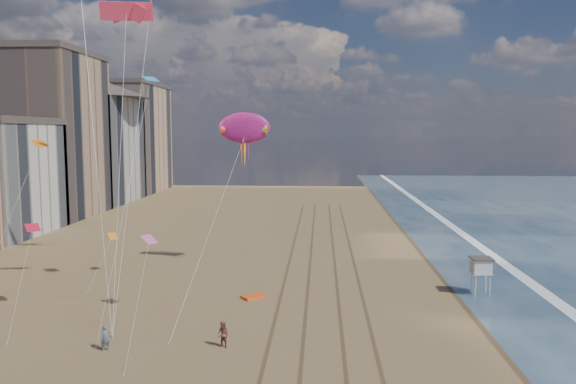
# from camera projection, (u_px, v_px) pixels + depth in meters

# --- Properties ---
(wet_sand) EXTENTS (260.00, 260.00, 0.00)m
(wet_sand) POSITION_uv_depth(u_px,v_px,m) (466.00, 262.00, 64.21)
(wet_sand) COLOR #42301E
(wet_sand) RESTS_ON ground
(foam) EXTENTS (260.00, 260.00, 0.00)m
(foam) POSITION_uv_depth(u_px,v_px,m) (503.00, 263.00, 63.96)
(foam) COLOR white
(foam) RESTS_ON ground
(tracks) EXTENTS (7.68, 120.00, 0.01)m
(tracks) POSITION_uv_depth(u_px,v_px,m) (322.00, 284.00, 55.25)
(tracks) COLOR brown
(tracks) RESTS_ON ground
(buildings) EXTENTS (34.72, 131.35, 29.00)m
(buildings) POSITION_uv_depth(u_px,v_px,m) (28.00, 140.00, 91.98)
(buildings) COLOR #C6B284
(buildings) RESTS_ON ground
(lifeguard_stand) EXTENTS (1.92, 1.92, 3.47)m
(lifeguard_stand) POSITION_uv_depth(u_px,v_px,m) (481.00, 266.00, 51.21)
(lifeguard_stand) COLOR silver
(lifeguard_stand) RESTS_ON ground
(grounded_kite) EXTENTS (2.38, 2.29, 0.23)m
(grounded_kite) POSITION_uv_depth(u_px,v_px,m) (253.00, 297.00, 50.51)
(grounded_kite) COLOR #FF5615
(grounded_kite) RESTS_ON ground
(show_kite) EXTENTS (4.93, 11.42, 26.09)m
(show_kite) POSITION_uv_depth(u_px,v_px,m) (244.00, 128.00, 59.03)
(show_kite) COLOR #A5196F
(show_kite) RESTS_ON ground
(kite_flyer_a) EXTENTS (0.79, 0.70, 1.82)m
(kite_flyer_a) POSITION_uv_depth(u_px,v_px,m) (106.00, 338.00, 38.23)
(kite_flyer_a) COLOR slate
(kite_flyer_a) RESTS_ON ground
(kite_flyer_b) EXTENTS (1.13, 1.06, 1.86)m
(kite_flyer_b) POSITION_uv_depth(u_px,v_px,m) (223.00, 335.00, 38.75)
(kite_flyer_b) COLOR brown
(kite_flyer_b) RESTS_ON ground
(small_kites) EXTENTS (14.12, 14.90, 15.96)m
(small_kites) POSITION_uv_depth(u_px,v_px,m) (92.00, 176.00, 49.54)
(small_kites) COLOR #E057B1
(small_kites) RESTS_ON ground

